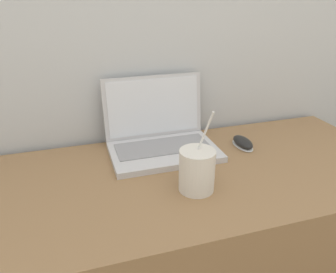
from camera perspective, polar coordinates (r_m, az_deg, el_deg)
desk at (r=1.23m, az=3.10°, el=-21.65°), size 1.38×0.58×0.75m
laptop at (r=1.11m, az=-1.37°, el=0.30°), size 0.35×0.26×0.23m
drink_cup at (r=0.89m, az=5.06°, el=-5.77°), size 0.10×0.10×0.23m
computer_mouse at (r=1.17m, az=12.90°, el=-1.06°), size 0.06×0.11×0.03m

